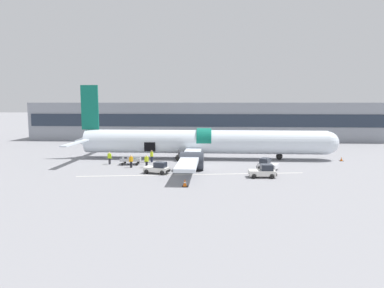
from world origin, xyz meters
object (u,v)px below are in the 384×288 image
baggage_tug_lead (267,165)px  ground_crew_loader_b (147,161)px  baggage_cart_loading (131,161)px  ground_crew_loader_a (131,161)px  airplane (201,142)px  ground_crew_driver (110,158)px  baggage_tug_mid (263,172)px  baggage_tug_rear (157,168)px  ground_crew_supervisor (152,156)px

baggage_tug_lead → ground_crew_loader_b: bearing=178.3°
baggage_cart_loading → ground_crew_loader_a: (0.61, -2.45, 0.41)m
airplane → baggage_tug_lead: airplane is taller
ground_crew_loader_a → ground_crew_driver: (-3.70, 2.36, 0.03)m
airplane → baggage_cart_loading: 11.43m
airplane → baggage_tug_mid: bearing=-58.7°
baggage_cart_loading → ground_crew_driver: (-3.09, -0.09, 0.45)m
baggage_tug_rear → ground_crew_driver: size_ratio=1.90×
baggage_tug_rear → ground_crew_supervisor: bearing=105.3°
ground_crew_loader_a → ground_crew_loader_b: 2.10m
baggage_tug_mid → baggage_tug_lead: bearing=76.0°
baggage_cart_loading → ground_crew_loader_a: bearing=-76.0°
baggage_tug_lead → ground_crew_supervisor: (-16.16, 4.74, 0.29)m
baggage_tug_lead → ground_crew_loader_b: size_ratio=1.72×
baggage_tug_mid → ground_crew_loader_a: size_ratio=1.85×
ground_crew_loader_a → ground_crew_loader_b: bearing=5.1°
baggage_cart_loading → ground_crew_driver: ground_crew_driver is taller
airplane → ground_crew_loader_b: 10.70m
ground_crew_loader_b → ground_crew_driver: size_ratio=0.96×
airplane → ground_crew_supervisor: airplane is taller
baggage_tug_lead → ground_crew_loader_a: size_ratio=1.72×
airplane → ground_crew_driver: bearing=-156.0°
baggage_tug_lead → baggage_tug_mid: bearing=-104.0°
airplane → baggage_cart_loading: bearing=-149.9°
baggage_tug_mid → ground_crew_supervisor: bearing=148.1°
baggage_tug_rear → ground_crew_driver: ground_crew_driver is taller
baggage_tug_mid → ground_crew_driver: size_ratio=1.79×
baggage_tug_rear → ground_crew_driver: 9.88m
airplane → ground_crew_driver: (-12.81, -5.72, -1.66)m
baggage_cart_loading → baggage_tug_lead: bearing=-8.3°
baggage_tug_mid → ground_crew_loader_b: bearing=161.2°
baggage_tug_rear → ground_crew_loader_a: bearing=139.7°
ground_crew_driver → ground_crew_supervisor: size_ratio=1.01×
ground_crew_loader_a → baggage_cart_loading: bearing=104.0°
baggage_tug_mid → ground_crew_loader_b: 15.77m
ground_crew_loader_a → ground_crew_supervisor: ground_crew_supervisor is taller
baggage_tug_mid → ground_crew_loader_b: size_ratio=1.85×
baggage_tug_mid → ground_crew_loader_b: ground_crew_loader_b is taller
baggage_cart_loading → baggage_tug_rear: bearing=-51.4°
ground_crew_loader_b → ground_crew_driver: bearing=159.4°
baggage_cart_loading → airplane: bearing=30.1°
baggage_tug_mid → baggage_tug_rear: bearing=174.0°
baggage_cart_loading → ground_crew_supervisor: size_ratio=2.10×
baggage_tug_lead → ground_crew_driver: 22.03m
airplane → ground_crew_supervisor: bearing=-152.9°
ground_crew_supervisor → baggage_tug_lead: bearing=-16.4°
ground_crew_loader_a → baggage_tug_rear: bearing=-40.3°
airplane → ground_crew_loader_a: bearing=-138.4°
ground_crew_loader_b → ground_crew_supervisor: (-0.09, 4.26, 0.03)m
baggage_tug_rear → baggage_tug_lead: bearing=13.1°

